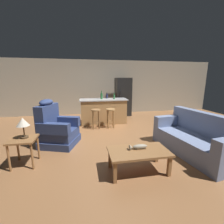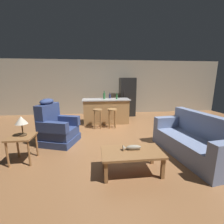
% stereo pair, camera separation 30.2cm
% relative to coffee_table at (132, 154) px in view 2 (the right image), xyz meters
% --- Properties ---
extents(ground_plane, '(12.00, 12.00, 0.00)m').
position_rel_coffee_table_xyz_m(ground_plane, '(-0.22, 1.94, -0.36)').
color(ground_plane, brown).
extents(back_wall, '(12.00, 0.05, 2.60)m').
position_rel_coffee_table_xyz_m(back_wall, '(-0.22, 5.06, 0.94)').
color(back_wall, '#A89E89').
rests_on(back_wall, ground_plane).
extents(coffee_table, '(1.10, 0.60, 0.42)m').
position_rel_coffee_table_xyz_m(coffee_table, '(0.00, 0.00, 0.00)').
color(coffee_table, olive).
rests_on(coffee_table, ground_plane).
extents(fish_figurine, '(0.34, 0.10, 0.10)m').
position_rel_coffee_table_xyz_m(fish_figurine, '(0.01, 0.06, 0.10)').
color(fish_figurine, '#4C3823').
rests_on(fish_figurine, coffee_table).
extents(couch, '(1.09, 2.00, 0.94)m').
position_rel_coffee_table_xyz_m(couch, '(1.54, 0.46, -0.02)').
color(couch, '#707FA3').
rests_on(couch, ground_plane).
extents(recliner_near_lamp, '(1.06, 1.06, 1.20)m').
position_rel_coffee_table_xyz_m(recliner_near_lamp, '(-1.68, 1.53, 0.06)').
color(recliner_near_lamp, navy).
rests_on(recliner_near_lamp, ground_plane).
extents(end_table, '(0.48, 0.48, 0.56)m').
position_rel_coffee_table_xyz_m(end_table, '(-2.15, 0.62, 0.10)').
color(end_table, olive).
rests_on(end_table, ground_plane).
extents(table_lamp, '(0.24, 0.24, 0.41)m').
position_rel_coffee_table_xyz_m(table_lamp, '(-2.12, 0.65, 0.50)').
color(table_lamp, '#4C3823').
rests_on(table_lamp, end_table).
extents(kitchen_island, '(1.80, 0.70, 0.95)m').
position_rel_coffee_table_xyz_m(kitchen_island, '(-0.22, 3.29, 0.11)').
color(kitchen_island, '#AD7F4C').
rests_on(kitchen_island, ground_plane).
extents(bar_stool_left, '(0.32, 0.32, 0.68)m').
position_rel_coffee_table_xyz_m(bar_stool_left, '(-0.57, 2.66, 0.11)').
color(bar_stool_left, olive).
rests_on(bar_stool_left, ground_plane).
extents(bar_stool_right, '(0.32, 0.32, 0.68)m').
position_rel_coffee_table_xyz_m(bar_stool_right, '(-0.05, 2.66, 0.11)').
color(bar_stool_right, '#A87A47').
rests_on(bar_stool_right, ground_plane).
extents(refrigerator, '(0.70, 0.69, 1.76)m').
position_rel_coffee_table_xyz_m(refrigerator, '(0.87, 4.49, 0.52)').
color(refrigerator, black).
rests_on(refrigerator, ground_plane).
extents(bottle_tall_green, '(0.06, 0.06, 0.24)m').
position_rel_coffee_table_xyz_m(bottle_tall_green, '(0.18, 3.20, 0.68)').
color(bottle_tall_green, '#2D6B38').
rests_on(bottle_tall_green, kitchen_island).
extents(bottle_short_amber, '(0.08, 0.08, 0.22)m').
position_rel_coffee_table_xyz_m(bottle_short_amber, '(-0.05, 3.51, 0.67)').
color(bottle_short_amber, '#23284C').
rests_on(bottle_short_amber, kitchen_island).
extents(bottle_wine_dark, '(0.09, 0.09, 0.32)m').
position_rel_coffee_table_xyz_m(bottle_wine_dark, '(-0.29, 3.31, 0.71)').
color(bottle_wine_dark, '#2D6B38').
rests_on(bottle_wine_dark, kitchen_island).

